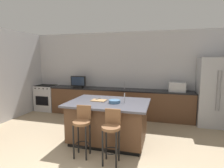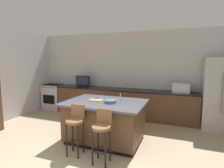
{
  "view_description": "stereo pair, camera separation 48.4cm",
  "coord_description": "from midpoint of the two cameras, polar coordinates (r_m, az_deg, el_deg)",
  "views": [
    {
      "loc": [
        1.33,
        -2.14,
        1.89
      ],
      "look_at": [
        0.01,
        2.57,
        1.23
      ],
      "focal_mm": 29.44,
      "sensor_mm": 36.0,
      "label": 1
    },
    {
      "loc": [
        1.79,
        -1.99,
        1.89
      ],
      "look_at": [
        0.01,
        2.57,
        1.23
      ],
      "focal_mm": 29.44,
      "sensor_mm": 36.0,
      "label": 2
    }
  ],
  "objects": [
    {
      "name": "wall_back",
      "position": [
        6.33,
        6.97,
        3.17
      ],
      "size": [
        7.0,
        0.12,
        2.79
      ],
      "primitive_type": "cube",
      "color": "#BCBCC1",
      "rests_on": "ground_plane"
    },
    {
      "name": "wall_left",
      "position": [
        6.37,
        -28.54,
        2.32
      ],
      "size": [
        0.12,
        4.45,
        2.79
      ],
      "primitive_type": "cube",
      "color": "#BCBCC1",
      "rests_on": "ground_plane"
    },
    {
      "name": "counter_back",
      "position": [
        6.13,
        5.29,
        -5.83
      ],
      "size": [
        4.73,
        0.62,
        0.92
      ],
      "color": "brown",
      "rests_on": "ground_plane"
    },
    {
      "name": "kitchen_island",
      "position": [
        4.32,
        1.11,
        -11.44
      ],
      "size": [
        1.8,
        1.28,
        0.93
      ],
      "color": "black",
      "rests_on": "ground_plane"
    },
    {
      "name": "refrigerator",
      "position": [
        5.84,
        32.73,
        -2.59
      ],
      "size": [
        0.89,
        0.81,
        1.94
      ],
      "color": "#B7BABF",
      "rests_on": "ground_plane"
    },
    {
      "name": "range_oven",
      "position": [
        7.35,
        -15.79,
        -3.76
      ],
      "size": [
        0.74,
        0.63,
        0.94
      ],
      "color": "#B7BABF",
      "rests_on": "ground_plane"
    },
    {
      "name": "microwave",
      "position": [
        5.79,
        22.89,
        -1.15
      ],
      "size": [
        0.48,
        0.36,
        0.28
      ],
      "primitive_type": "cube",
      "color": "#B7BABF",
      "rests_on": "counter_back"
    },
    {
      "name": "tv_monitor",
      "position": [
        6.5,
        -6.97,
        0.66
      ],
      "size": [
        0.54,
        0.16,
        0.39
      ],
      "color": "black",
      "rests_on": "counter_back"
    },
    {
      "name": "sink_faucet_back",
      "position": [
        6.07,
        7.25,
        -0.43
      ],
      "size": [
        0.02,
        0.02,
        0.24
      ],
      "primitive_type": "cylinder",
      "color": "#B2B2B7",
      "rests_on": "counter_back"
    },
    {
      "name": "sink_faucet_island",
      "position": [
        4.05,
        6.05,
        -4.41
      ],
      "size": [
        0.02,
        0.02,
        0.22
      ],
      "primitive_type": "cylinder",
      "color": "#B2B2B7",
      "rests_on": "kitchen_island"
    },
    {
      "name": "bar_stool_left",
      "position": [
        3.74,
        -7.56,
        -12.65
      ],
      "size": [
        0.34,
        0.35,
        0.99
      ],
      "rotation": [
        0.0,
        0.0,
        0.09
      ],
      "color": "brown",
      "rests_on": "ground_plane"
    },
    {
      "name": "bar_stool_right",
      "position": [
        3.42,
        1.05,
        -14.6
      ],
      "size": [
        0.34,
        0.34,
        0.99
      ],
      "rotation": [
        0.0,
        0.0,
        0.04
      ],
      "color": "brown",
      "rests_on": "ground_plane"
    },
    {
      "name": "fruit_bowl",
      "position": [
        4.06,
        2.93,
        -5.47
      ],
      "size": [
        0.26,
        0.26,
        0.07
      ],
      "primitive_type": "cylinder",
      "color": "#3F668C",
      "rests_on": "kitchen_island"
    },
    {
      "name": "cell_phone",
      "position": [
        4.22,
        -0.71,
        -5.37
      ],
      "size": [
        0.13,
        0.17,
        0.01
      ],
      "primitive_type": "cube",
      "rotation": [
        0.0,
        0.0,
        0.51
      ],
      "color": "black",
      "rests_on": "kitchen_island"
    },
    {
      "name": "tv_remote",
      "position": [
        4.42,
        -1.98,
        -4.67
      ],
      "size": [
        0.08,
        0.18,
        0.02
      ],
      "primitive_type": "cube",
      "rotation": [
        0.0,
        0.0,
        -0.21
      ],
      "color": "black",
      "rests_on": "kitchen_island"
    },
    {
      "name": "cutting_board",
      "position": [
        4.3,
        -1.78,
        -5.04
      ],
      "size": [
        0.34,
        0.25,
        0.02
      ],
      "primitive_type": "cube",
      "rotation": [
        0.0,
        0.0,
        -0.04
      ],
      "color": "#A87F51",
      "rests_on": "kitchen_island"
    }
  ]
}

